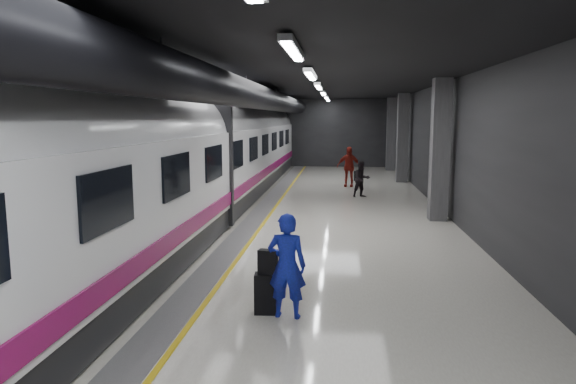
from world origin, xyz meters
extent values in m
plane|color=silver|center=(0.00, 0.00, 0.00)|extent=(40.00, 40.00, 0.00)
cube|color=black|center=(0.00, 0.00, 4.50)|extent=(10.00, 40.00, 0.02)
cube|color=#28282B|center=(0.00, 20.00, 2.25)|extent=(10.00, 0.02, 4.50)
cube|color=#28282B|center=(-5.00, 0.00, 2.25)|extent=(0.02, 40.00, 4.50)
cube|color=#28282B|center=(5.00, 0.00, 2.25)|extent=(0.02, 40.00, 4.50)
cube|color=slate|center=(-1.35, 0.00, 0.01)|extent=(0.65, 39.80, 0.01)
cube|color=yellow|center=(-0.95, 0.00, 0.01)|extent=(0.10, 39.80, 0.01)
cylinder|color=black|center=(-1.30, 0.00, 3.95)|extent=(0.80, 38.00, 0.80)
cube|color=silver|center=(0.60, -6.00, 4.40)|extent=(0.22, 2.60, 0.10)
cube|color=silver|center=(0.60, -1.00, 4.40)|extent=(0.22, 2.60, 0.10)
cube|color=silver|center=(0.60, 4.00, 4.40)|extent=(0.22, 2.60, 0.10)
cube|color=silver|center=(0.60, 9.00, 4.40)|extent=(0.22, 2.60, 0.10)
cube|color=silver|center=(0.60, 14.00, 4.40)|extent=(0.22, 2.60, 0.10)
cube|color=silver|center=(0.60, 18.00, 4.40)|extent=(0.22, 2.60, 0.10)
cube|color=#515154|center=(4.55, 2.00, 2.25)|extent=(0.55, 0.55, 4.50)
cube|color=#515154|center=(4.55, 12.00, 2.25)|extent=(0.55, 0.55, 4.50)
cube|color=#515154|center=(4.55, 18.00, 2.25)|extent=(0.55, 0.55, 4.50)
cube|color=black|center=(-3.25, 0.00, 0.35)|extent=(2.80, 38.00, 0.60)
cube|color=white|center=(-3.25, 0.00, 1.75)|extent=(2.90, 38.00, 2.20)
cylinder|color=white|center=(-3.25, 0.00, 2.70)|extent=(2.80, 38.00, 2.80)
cube|color=#820B4E|center=(-1.78, 0.00, 0.95)|extent=(0.04, 38.00, 0.35)
cube|color=black|center=(-3.25, 0.00, 2.00)|extent=(3.05, 0.25, 3.80)
cube|color=black|center=(-1.78, -8.00, 2.15)|extent=(0.05, 1.60, 0.85)
cube|color=black|center=(-1.78, -5.00, 2.15)|extent=(0.05, 1.60, 0.85)
cube|color=black|center=(-1.78, -2.00, 2.15)|extent=(0.05, 1.60, 0.85)
cube|color=black|center=(-1.78, 1.00, 2.15)|extent=(0.05, 1.60, 0.85)
cube|color=black|center=(-1.78, 4.00, 2.15)|extent=(0.05, 1.60, 0.85)
cube|color=black|center=(-1.78, 7.00, 2.15)|extent=(0.05, 1.60, 0.85)
cube|color=black|center=(-1.78, 10.00, 2.15)|extent=(0.05, 1.60, 0.85)
cube|color=black|center=(-1.78, 13.00, 2.15)|extent=(0.05, 1.60, 0.85)
cube|color=black|center=(-1.78, 16.00, 2.15)|extent=(0.05, 1.60, 0.85)
imported|color=#1C22D4|center=(0.56, -6.62, 0.88)|extent=(0.67, 0.47, 1.75)
cube|color=black|center=(0.21, -6.48, 0.34)|extent=(0.44, 0.29, 0.68)
cube|color=black|center=(0.23, -6.50, 0.89)|extent=(0.34, 0.22, 0.42)
imported|color=black|center=(2.30, 6.60, 0.75)|extent=(0.91, 0.83, 1.51)
imported|color=maroon|center=(1.81, 9.88, 0.96)|extent=(1.16, 0.59, 1.91)
cube|color=black|center=(2.32, 12.22, 0.26)|extent=(0.39, 0.30, 0.51)
camera|label=1|loc=(1.40, -14.70, 3.27)|focal=32.00mm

